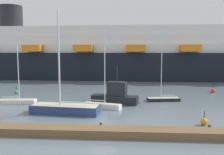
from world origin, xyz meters
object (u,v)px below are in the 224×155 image
fishing_boat_1 (116,96)px  sailboat_0 (65,108)px  sailboat_1 (17,101)px  channel_buoy_0 (16,92)px  channel_buoy_2 (204,121)px  sailboat_3 (102,104)px  channel_buoy_1 (213,90)px  sailboat_2 (163,99)px  cruise_ship (90,55)px

fishing_boat_1 → sailboat_0: bearing=-120.5°
sailboat_1 → fishing_boat_1: 12.78m
fishing_boat_1 → channel_buoy_0: size_ratio=5.33×
sailboat_0 → channel_buoy_2: (13.84, -3.13, -0.26)m
sailboat_3 → channel_buoy_1: bearing=52.6°
sailboat_1 → fishing_boat_1: bearing=-1.8°
sailboat_3 → channel_buoy_2: (10.13, -5.87, -0.13)m
sailboat_1 → channel_buoy_1: sailboat_1 is taller
sailboat_2 → channel_buoy_2: size_ratio=4.99×
sailboat_3 → cruise_ship: (-6.77, 32.95, 5.19)m
sailboat_0 → fishing_boat_1: bearing=-126.9°
sailboat_1 → channel_buoy_0: bearing=108.9°
fishing_boat_1 → cruise_ship: size_ratio=0.05×
sailboat_2 → channel_buoy_0: (-22.39, 4.07, -0.03)m
channel_buoy_2 → sailboat_3: bearing=149.9°
fishing_boat_1 → channel_buoy_2: size_ratio=4.69×
sailboat_2 → sailboat_3: size_ratio=0.71×
channel_buoy_2 → cruise_ship: cruise_ship is taller
sailboat_2 → sailboat_3: 9.12m
sailboat_2 → channel_buoy_2: (2.32, -10.57, 0.02)m
fishing_boat_1 → channel_buoy_2: 12.24m
channel_buoy_0 → cruise_ship: bearing=72.1°
fishing_boat_1 → cruise_ship: cruise_ship is taller
fishing_boat_1 → cruise_ship: 31.65m
sailboat_0 → sailboat_1: size_ratio=1.46×
fishing_boat_1 → channel_buoy_1: (15.20, 9.09, -0.65)m
channel_buoy_0 → fishing_boat_1: bearing=-20.6°
sailboat_1 → sailboat_3: sailboat_3 is taller
cruise_ship → sailboat_3: bearing=-77.3°
sailboat_0 → channel_buoy_0: bearing=-40.2°
sailboat_0 → sailboat_1: sailboat_0 is taller
sailboat_3 → channel_buoy_1: sailboat_3 is taller
channel_buoy_1 → sailboat_0: bearing=-144.4°
sailboat_1 → channel_buoy_1: size_ratio=4.36×
channel_buoy_2 → channel_buoy_1: bearing=69.8°
sailboat_2 → channel_buoy_0: sailboat_2 is taller
fishing_boat_1 → channel_buoy_0: fishing_boat_1 is taller
sailboat_3 → fishing_boat_1: size_ratio=1.50×
sailboat_3 → channel_buoy_2: size_ratio=7.01×
sailboat_2 → channel_buoy_1: 11.36m
sailboat_0 → fishing_boat_1: sailboat_0 is taller
channel_buoy_2 → cruise_ship: 42.67m
sailboat_0 → sailboat_3: bearing=-137.2°
sailboat_1 → channel_buoy_2: bearing=-25.9°
sailboat_3 → sailboat_0: bearing=-126.4°
sailboat_0 → channel_buoy_2: bearing=173.7°
sailboat_3 → sailboat_1: bearing=-171.5°
channel_buoy_1 → cruise_ship: size_ratio=0.02×
sailboat_2 → sailboat_3: sailboat_3 is taller
sailboat_1 → cruise_ship: 31.98m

